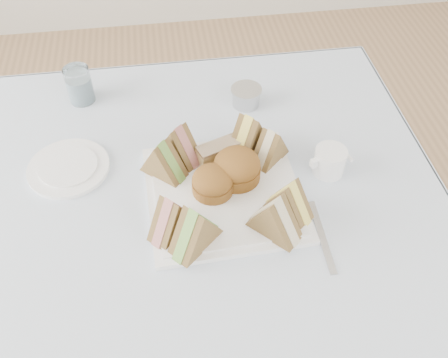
{
  "coord_description": "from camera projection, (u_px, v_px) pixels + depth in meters",
  "views": [
    {
      "loc": [
        -0.03,
        -0.61,
        1.51
      ],
      "look_at": [
        0.06,
        0.03,
        0.8
      ],
      "focal_mm": 40.0,
      "sensor_mm": 36.0,
      "label": 1
    }
  ],
  "objects": [
    {
      "name": "sandwich_fr_b",
      "position": [
        275.0,
        216.0,
        0.9
      ],
      "size": [
        0.11,
        0.11,
        0.09
      ],
      "primitive_type": null,
      "rotation": [
        0.0,
        0.0,
        -0.8
      ],
      "color": "olive",
      "rests_on": "serving_plate"
    },
    {
      "name": "side_plate",
      "position": [
        69.0,
        168.0,
        1.05
      ],
      "size": [
        0.17,
        0.17,
        0.01
      ],
      "primitive_type": "cylinder",
      "rotation": [
        0.0,
        0.0,
        -0.01
      ],
      "color": "white",
      "rests_on": "tablecloth"
    },
    {
      "name": "pastry_slice",
      "position": [
        218.0,
        152.0,
        1.04
      ],
      "size": [
        0.1,
        0.07,
        0.04
      ],
      "primitive_type": "cube",
      "rotation": [
        0.0,
        0.0,
        0.36
      ],
      "color": "#E4BF7A",
      "rests_on": "serving_plate"
    },
    {
      "name": "scone_right",
      "position": [
        237.0,
        167.0,
        1.0
      ],
      "size": [
        0.13,
        0.13,
        0.06
      ],
      "primitive_type": "cylinder",
      "rotation": [
        0.0,
        0.0,
        0.42
      ],
      "color": "brown",
      "rests_on": "serving_plate"
    },
    {
      "name": "serving_plate",
      "position": [
        224.0,
        194.0,
        1.0
      ],
      "size": [
        0.32,
        0.32,
        0.01
      ],
      "primitive_type": "cube",
      "rotation": [
        0.0,
        0.0,
        0.04
      ],
      "color": "white",
      "rests_on": "tablecloth"
    },
    {
      "name": "sandwich_br_b",
      "position": [
        248.0,
        133.0,
        1.05
      ],
      "size": [
        0.11,
        0.11,
        0.09
      ],
      "primitive_type": null,
      "rotation": [
        0.0,
        0.0,
        -2.36
      ],
      "color": "olive",
      "rests_on": "serving_plate"
    },
    {
      "name": "table",
      "position": [
        203.0,
        305.0,
        1.26
      ],
      "size": [
        0.9,
        0.9,
        0.74
      ],
      "primitive_type": "cube",
      "color": "brown",
      "rests_on": "floor"
    },
    {
      "name": "sandwich_fl_a",
      "position": [
        171.0,
        215.0,
        0.9
      ],
      "size": [
        0.1,
        0.1,
        0.09
      ],
      "primitive_type": null,
      "rotation": [
        0.0,
        0.0,
        0.78
      ],
      "color": "olive",
      "rests_on": "serving_plate"
    },
    {
      "name": "creamer_jug",
      "position": [
        330.0,
        161.0,
        1.03
      ],
      "size": [
        0.08,
        0.08,
        0.06
      ],
      "primitive_type": "cylinder",
      "rotation": [
        0.0,
        0.0,
        0.3
      ],
      "color": "white",
      "rests_on": "tablecloth"
    },
    {
      "name": "knife",
      "position": [
        322.0,
        236.0,
        0.94
      ],
      "size": [
        0.02,
        0.17,
        0.0
      ],
      "primitive_type": "cube",
      "rotation": [
        0.0,
        0.0,
        -0.02
      ],
      "color": "#B5B5B5",
      "rests_on": "tablecloth"
    },
    {
      "name": "sandwich_fr_a",
      "position": [
        290.0,
        198.0,
        0.93
      ],
      "size": [
        0.1,
        0.1,
        0.08
      ],
      "primitive_type": null,
      "rotation": [
        0.0,
        0.0,
        -0.83
      ],
      "color": "olive",
      "rests_on": "serving_plate"
    },
    {
      "name": "sandwich_bl_b",
      "position": [
        179.0,
        143.0,
        1.03
      ],
      "size": [
        0.1,
        0.1,
        0.09
      ],
      "primitive_type": null,
      "rotation": [
        0.0,
        0.0,
        2.3
      ],
      "color": "olive",
      "rests_on": "serving_plate"
    },
    {
      "name": "sandwich_bl_a",
      "position": [
        163.0,
        158.0,
        1.0
      ],
      "size": [
        0.1,
        0.1,
        0.09
      ],
      "primitive_type": null,
      "rotation": [
        0.0,
        0.0,
        2.41
      ],
      "color": "olive",
      "rests_on": "serving_plate"
    },
    {
      "name": "tablecloth",
      "position": [
        197.0,
        213.0,
        0.98
      ],
      "size": [
        1.02,
        1.02,
        0.01
      ],
      "primitive_type": "cube",
      "color": "white",
      "rests_on": "table"
    },
    {
      "name": "sandwich_fl_b",
      "position": [
        195.0,
        227.0,
        0.88
      ],
      "size": [
        0.11,
        0.11,
        0.09
      ],
      "primitive_type": null,
      "rotation": [
        0.0,
        0.0,
        0.74
      ],
      "color": "olive",
      "rests_on": "serving_plate"
    },
    {
      "name": "fork",
      "position": [
        279.0,
        213.0,
        0.97
      ],
      "size": [
        0.06,
        0.15,
        0.0
      ],
      "primitive_type": "cube",
      "rotation": [
        0.0,
        0.0,
        0.34
      ],
      "color": "#B5B5B5",
      "rests_on": "tablecloth"
    },
    {
      "name": "sandwich_br_a",
      "position": [
        270.0,
        145.0,
        1.03
      ],
      "size": [
        0.09,
        0.09,
        0.08
      ],
      "primitive_type": null,
      "rotation": [
        0.0,
        0.0,
        -2.38
      ],
      "color": "olive",
      "rests_on": "serving_plate"
    },
    {
      "name": "water_glass",
      "position": [
        79.0,
        85.0,
        1.18
      ],
      "size": [
        0.06,
        0.06,
        0.09
      ],
      "primitive_type": "cylinder",
      "rotation": [
        0.0,
        0.0,
        0.05
      ],
      "color": "white",
      "rests_on": "tablecloth"
    },
    {
      "name": "scone_left",
      "position": [
        213.0,
        182.0,
        0.98
      ],
      "size": [
        0.1,
        0.1,
        0.06
      ],
      "primitive_type": "cylinder",
      "rotation": [
        0.0,
        0.0,
        0.19
      ],
      "color": "brown",
      "rests_on": "serving_plate"
    },
    {
      "name": "tea_strainer",
      "position": [
        246.0,
        97.0,
        1.19
      ],
      "size": [
        0.08,
        0.08,
        0.04
      ],
      "primitive_type": "cylinder",
      "rotation": [
        0.0,
        0.0,
        -0.04
      ],
      "color": "#B5B5B5",
      "rests_on": "tablecloth"
    }
  ]
}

